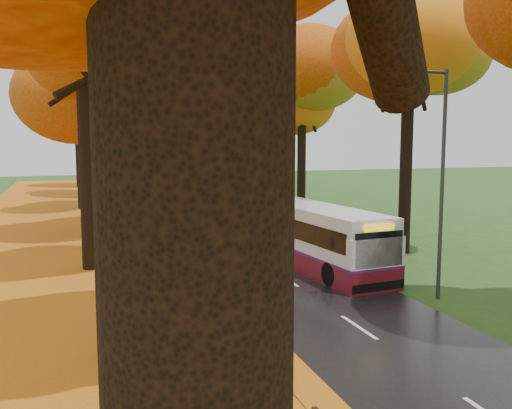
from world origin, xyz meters
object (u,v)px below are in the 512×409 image
car_white (163,210)px  car_dark (135,187)px  streetlamp_near (437,166)px  streetlamp_mid (250,151)px  bus (310,234)px  streetlamp_far (190,146)px  car_silver (153,202)px

car_white → car_dark: 19.06m
car_white → streetlamp_near: bearing=-61.5°
streetlamp_mid → car_dark: bearing=108.4°
streetlamp_near → car_white: 22.98m
streetlamp_near → bus: size_ratio=0.76×
streetlamp_far → car_silver: streetlamp_far is taller
streetlamp_mid → car_white: (-6.24, -0.25, -3.97)m
bus → car_silver: (-4.22, 20.61, -0.71)m
streetlamp_mid → car_dark: size_ratio=1.78×
car_dark → streetlamp_mid: bearing=-64.6°
streetlamp_near → streetlamp_mid: size_ratio=1.00×
bus → car_dark: size_ratio=2.32×
car_silver → car_dark: 14.06m
car_white → car_silver: bearing=103.1°
car_silver → car_white: bearing=-80.5°
streetlamp_mid → car_silver: streetlamp_mid is taller
car_white → car_dark: (-0.01, 19.06, -0.05)m
car_silver → streetlamp_far: bearing=78.8°
streetlamp_near → streetlamp_mid: bearing=90.0°
bus → car_dark: bearing=90.6°
streetlamp_mid → car_white: size_ratio=1.95×
bus → car_silver: bearing=95.3°
streetlamp_mid → bus: streetlamp_mid is taller
bus → car_dark: bus is taller
streetlamp_near → car_dark: 41.48m
streetlamp_near → car_white: size_ratio=1.95×
car_silver → car_dark: (0.04, 14.06, -0.05)m
car_silver → car_dark: car_silver is taller
bus → car_dark: 34.92m
bus → car_silver: size_ratio=2.44×
car_white → car_dark: bearing=102.5°
streetlamp_mid → car_white: streetlamp_mid is taller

